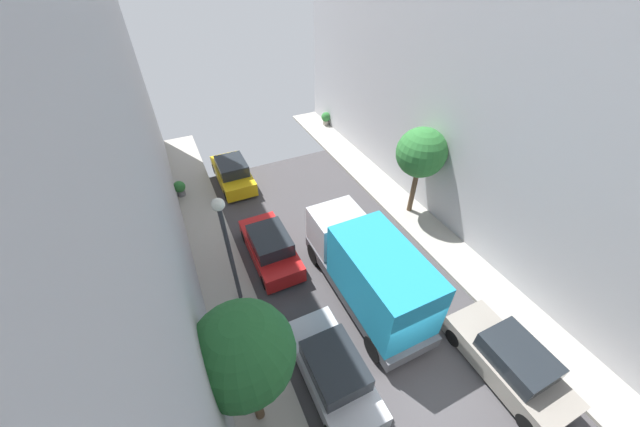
% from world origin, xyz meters
% --- Properties ---
extents(ground, '(32.00, 32.00, 0.00)m').
position_xyz_m(ground, '(0.00, 0.00, 0.00)').
color(ground, '#423F42').
extents(sidewalk_right, '(2.00, 44.00, 0.15)m').
position_xyz_m(sidewalk_right, '(5.00, 0.00, 0.07)').
color(sidewalk_right, '#A8A399').
rests_on(sidewalk_right, ground).
extents(parked_car_left_1, '(1.78, 4.20, 1.57)m').
position_xyz_m(parked_car_left_1, '(-2.70, 1.74, 0.72)').
color(parked_car_left_1, silver).
rests_on(parked_car_left_1, ground).
extents(parked_car_left_2, '(1.78, 4.20, 1.57)m').
position_xyz_m(parked_car_left_2, '(-2.70, 7.93, 0.72)').
color(parked_car_left_2, red).
rests_on(parked_car_left_2, ground).
extents(parked_car_left_3, '(1.78, 4.20, 1.57)m').
position_xyz_m(parked_car_left_3, '(-2.70, 14.73, 0.72)').
color(parked_car_left_3, gold).
rests_on(parked_car_left_3, ground).
extents(parked_car_right_2, '(1.78, 4.20, 1.57)m').
position_xyz_m(parked_car_right_2, '(2.70, -0.52, 0.72)').
color(parked_car_right_2, gray).
rests_on(parked_car_right_2, ground).
extents(delivery_truck, '(2.26, 6.60, 3.38)m').
position_xyz_m(delivery_truck, '(0.00, 4.11, 1.79)').
color(delivery_truck, '#4C4C51').
rests_on(delivery_truck, ground).
extents(street_tree_1, '(2.40, 2.40, 4.69)m').
position_xyz_m(street_tree_1, '(5.12, 7.95, 3.61)').
color(street_tree_1, brown).
rests_on(street_tree_1, sidewalk_right).
extents(street_tree_2, '(2.59, 2.59, 5.05)m').
position_xyz_m(street_tree_2, '(-5.22, 1.71, 3.88)').
color(street_tree_2, brown).
rests_on(street_tree_2, sidewalk_left).
extents(potted_plant_1, '(0.71, 0.71, 0.96)m').
position_xyz_m(potted_plant_1, '(5.77, 19.43, 0.68)').
color(potted_plant_1, '#B2A899').
rests_on(potted_plant_1, sidewalk_right).
extents(potted_plant_2, '(0.65, 0.65, 0.91)m').
position_xyz_m(potted_plant_2, '(-5.76, 14.60, 0.66)').
color(potted_plant_2, slate).
rests_on(potted_plant_2, sidewalk_left).
extents(lamp_post, '(0.44, 0.44, 5.03)m').
position_xyz_m(lamp_post, '(-4.60, 6.29, 3.50)').
color(lamp_post, '#333338').
rests_on(lamp_post, sidewalk_left).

